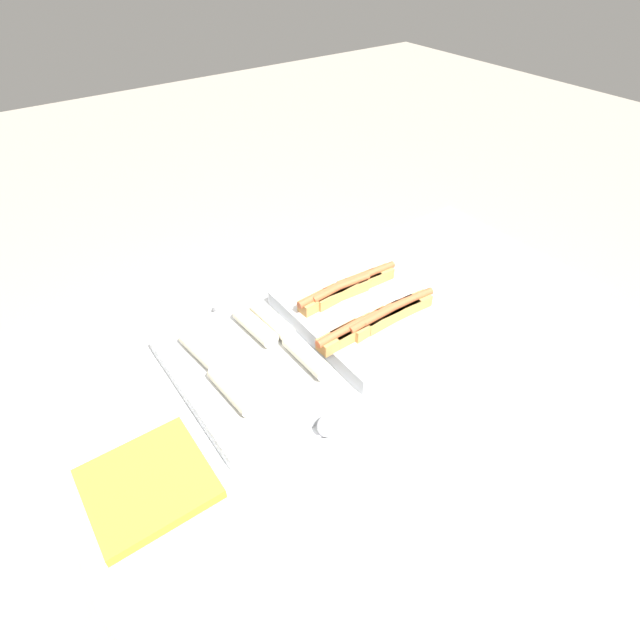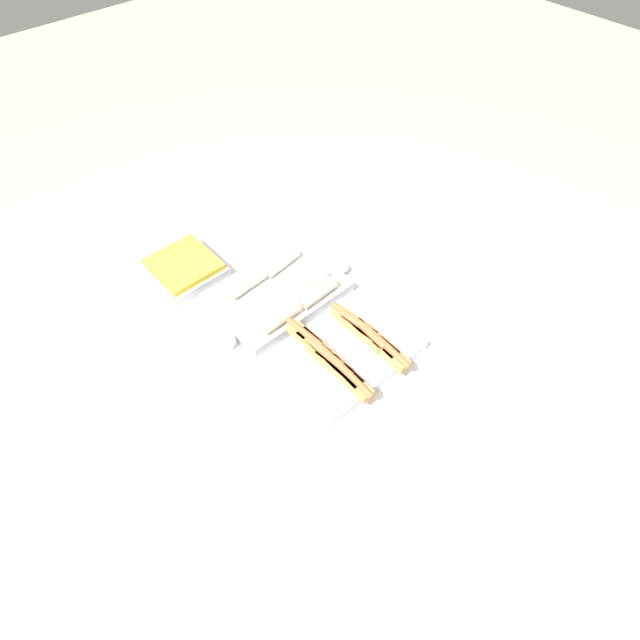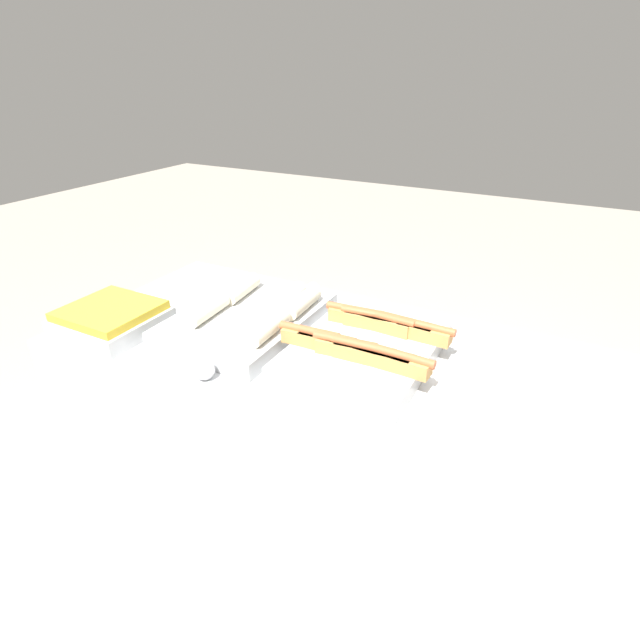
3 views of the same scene
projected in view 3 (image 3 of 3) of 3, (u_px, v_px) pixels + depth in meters
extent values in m
plane|color=#ADA393|center=(343.00, 572.00, 1.73)|extent=(12.00, 12.00, 0.00)
cube|color=silver|center=(345.00, 477.00, 1.53)|extent=(1.65, 0.71, 0.88)
cube|color=silver|center=(366.00, 350.00, 1.30)|extent=(0.33, 0.46, 0.05)
cube|color=tan|center=(363.00, 353.00, 1.20)|extent=(0.14, 0.05, 0.04)
cylinder|color=#CC6038|center=(363.00, 346.00, 1.19)|extent=(0.16, 0.03, 0.02)
cube|color=tan|center=(424.00, 333.00, 1.29)|extent=(0.14, 0.05, 0.04)
cylinder|color=#CC6038|center=(425.00, 326.00, 1.28)|extent=(0.16, 0.03, 0.02)
cube|color=tan|center=(355.00, 316.00, 1.37)|extent=(0.14, 0.05, 0.04)
cylinder|color=#CC6038|center=(355.00, 310.00, 1.36)|extent=(0.16, 0.03, 0.02)
cube|color=tan|center=(370.00, 320.00, 1.35)|extent=(0.14, 0.06, 0.04)
cylinder|color=#CC6038|center=(370.00, 314.00, 1.34)|extent=(0.16, 0.04, 0.02)
cube|color=tan|center=(345.00, 348.00, 1.22)|extent=(0.14, 0.06, 0.04)
cylinder|color=#CC6038|center=(345.00, 341.00, 1.21)|extent=(0.16, 0.04, 0.02)
cube|color=tan|center=(326.00, 342.00, 1.24)|extent=(0.14, 0.05, 0.04)
cylinder|color=#CC6038|center=(326.00, 335.00, 1.23)|extent=(0.16, 0.03, 0.02)
cube|color=tan|center=(386.00, 324.00, 1.33)|extent=(0.14, 0.05, 0.04)
cylinder|color=#CC6038|center=(386.00, 318.00, 1.32)|extent=(0.16, 0.03, 0.02)
cube|color=tan|center=(383.00, 358.00, 1.18)|extent=(0.14, 0.05, 0.04)
cylinder|color=#CC6038|center=(383.00, 351.00, 1.17)|extent=(0.16, 0.03, 0.02)
cube|color=tan|center=(407.00, 328.00, 1.31)|extent=(0.14, 0.05, 0.04)
cylinder|color=#CC6038|center=(407.00, 321.00, 1.30)|extent=(0.16, 0.03, 0.02)
cube|color=tan|center=(309.00, 338.00, 1.26)|extent=(0.14, 0.05, 0.04)
cylinder|color=#CC6038|center=(309.00, 331.00, 1.26)|extent=(0.16, 0.03, 0.02)
cube|color=tan|center=(401.00, 363.00, 1.16)|extent=(0.14, 0.05, 0.04)
cylinder|color=#CC6038|center=(402.00, 356.00, 1.15)|extent=(0.16, 0.03, 0.02)
cube|color=silver|center=(248.00, 319.00, 1.45)|extent=(0.34, 0.48, 0.05)
cylinder|color=beige|center=(288.00, 298.00, 1.47)|extent=(0.06, 0.16, 0.05)
cylinder|color=beige|center=(268.00, 327.00, 1.30)|extent=(0.05, 0.16, 0.05)
cylinder|color=beige|center=(302.00, 303.00, 1.44)|extent=(0.05, 0.16, 0.05)
cylinder|color=beige|center=(207.00, 309.00, 1.40)|extent=(0.06, 0.16, 0.05)
cylinder|color=beige|center=(242.00, 289.00, 1.53)|extent=(0.06, 0.16, 0.05)
cube|color=silver|center=(112.00, 322.00, 1.44)|extent=(0.26, 0.25, 0.05)
cube|color=gold|center=(110.00, 311.00, 1.42)|extent=(0.24, 0.23, 0.02)
cylinder|color=silver|center=(177.00, 368.00, 1.26)|extent=(0.18, 0.01, 0.01)
sphere|color=silver|center=(204.00, 370.00, 1.21)|extent=(0.05, 0.05, 0.05)
cylinder|color=silver|center=(289.00, 291.00, 1.69)|extent=(0.18, 0.02, 0.01)
sphere|color=silver|center=(313.00, 290.00, 1.64)|extent=(0.05, 0.05, 0.05)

